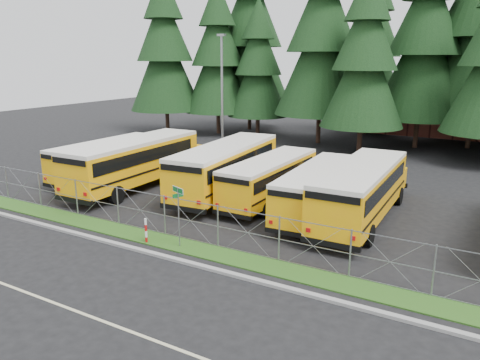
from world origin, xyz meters
name	(u,v)px	position (x,y,z in m)	size (l,w,h in m)	color
ground	(248,244)	(0.00, 0.00, 0.00)	(120.00, 120.00, 0.00)	black
curb	(211,269)	(0.00, -3.10, 0.06)	(50.00, 0.25, 0.12)	gray
grass_verge	(229,257)	(0.00, -1.70, 0.03)	(50.00, 1.40, 0.06)	#264F16
road_lane_line	(126,330)	(0.00, -8.00, 0.01)	(50.00, 0.12, 0.01)	beige
chainlink_fence	(237,230)	(0.00, -1.00, 1.00)	(44.00, 0.10, 2.00)	gray
brick_building	(472,107)	(6.00, 40.00, 3.00)	(22.00, 10.00, 6.00)	brown
bus_0	(110,160)	(-14.17, 5.72, 1.34)	(2.41, 10.20, 2.67)	#FFB508
bus_1	(139,163)	(-10.91, 4.99, 1.60)	(2.87, 12.17, 3.19)	#FFB508
bus_3	(229,169)	(-5.10, 6.71, 1.56)	(2.81, 11.92, 3.12)	#FFB508
bus_4	(272,180)	(-1.97, 6.50, 1.31)	(2.36, 9.99, 2.62)	#FFB508
bus_5	(320,191)	(1.32, 5.61, 1.33)	(2.39, 10.12, 2.65)	#FFB508
bus_6	(363,193)	(3.56, 5.81, 1.50)	(2.71, 11.47, 3.01)	#FFB508
street_sign	(178,204)	(-2.51, -1.84, 2.03)	(0.79, 0.52, 2.81)	gray
striped_bollard	(146,231)	(-4.12, -2.22, 0.60)	(0.11, 0.11, 1.20)	#B20C0C
light_standard	(222,91)	(-11.78, 16.70, 5.50)	(0.70, 0.35, 10.14)	gray
conifer_0	(165,53)	(-23.75, 24.16, 8.69)	(7.86, 7.86, 17.39)	black
conifer_1	(218,58)	(-18.48, 26.58, 8.15)	(7.37, 7.37, 16.30)	black
conifer_2	(258,68)	(-13.95, 27.40, 7.17)	(6.48, 6.48, 14.33)	black
conifer_3	(322,42)	(-6.60, 26.36, 9.69)	(8.76, 8.76, 19.38)	black
conifer_4	(365,61)	(-1.65, 23.52, 7.97)	(7.20, 7.20, 15.93)	black
conifer_5	(424,45)	(2.25, 28.58, 9.36)	(8.47, 8.47, 18.73)	black
conifer_10	(250,38)	(-16.93, 31.02, 10.39)	(9.40, 9.40, 20.78)	black
conifer_11	(370,48)	(-4.11, 34.25, 9.20)	(8.32, 8.32, 18.40)	black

